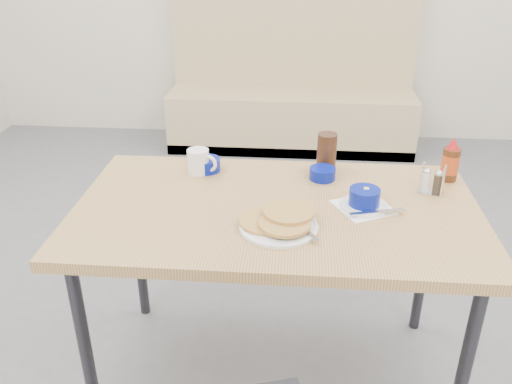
# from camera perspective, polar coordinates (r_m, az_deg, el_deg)

# --- Properties ---
(booth_bench) EXTENTS (1.90, 0.56, 1.22)m
(booth_bench) POSITION_cam_1_polar(r_m,az_deg,el_deg) (4.38, 3.76, 9.48)
(booth_bench) COLOR tan
(booth_bench) RESTS_ON ground
(dining_table) EXTENTS (1.40, 0.80, 0.76)m
(dining_table) POSITION_cam_1_polar(r_m,az_deg,el_deg) (1.91, 2.15, -3.17)
(dining_table) COLOR tan
(dining_table) RESTS_ON ground
(pancake_plate) EXTENTS (0.26, 0.25, 0.05)m
(pancake_plate) POSITION_cam_1_polar(r_m,az_deg,el_deg) (1.74, 2.45, -3.23)
(pancake_plate) COLOR white
(pancake_plate) RESTS_ON dining_table
(coffee_mug) EXTENTS (0.12, 0.08, 0.10)m
(coffee_mug) POSITION_cam_1_polar(r_m,az_deg,el_deg) (2.11, -6.00, 3.23)
(coffee_mug) COLOR white
(coffee_mug) RESTS_ON dining_table
(grits_setting) EXTENTS (0.25, 0.23, 0.07)m
(grits_setting) POSITION_cam_1_polar(r_m,az_deg,el_deg) (1.89, 11.33, -0.81)
(grits_setting) COLOR white
(grits_setting) RESTS_ON dining_table
(creamer_bowl) EXTENTS (0.11, 0.11, 0.05)m
(creamer_bowl) POSITION_cam_1_polar(r_m,az_deg,el_deg) (2.14, -5.25, 2.88)
(creamer_bowl) COLOR navy
(creamer_bowl) RESTS_ON dining_table
(butter_bowl) EXTENTS (0.10, 0.10, 0.04)m
(butter_bowl) POSITION_cam_1_polar(r_m,az_deg,el_deg) (2.08, 7.01, 1.94)
(butter_bowl) COLOR navy
(butter_bowl) RESTS_ON dining_table
(amber_tumbler) EXTENTS (0.10, 0.10, 0.14)m
(amber_tumbler) POSITION_cam_1_polar(r_m,az_deg,el_deg) (2.15, 7.45, 4.27)
(amber_tumbler) COLOR #331B10
(amber_tumbler) RESTS_ON dining_table
(condiment_caddy) EXTENTS (0.10, 0.08, 0.11)m
(condiment_caddy) POSITION_cam_1_polar(r_m,az_deg,el_deg) (2.05, 17.99, 0.89)
(condiment_caddy) COLOR silver
(condiment_caddy) RESTS_ON dining_table
(syrup_bottle) EXTENTS (0.07, 0.07, 0.17)m
(syrup_bottle) POSITION_cam_1_polar(r_m,az_deg,el_deg) (2.16, 19.79, 3.01)
(syrup_bottle) COLOR #47230F
(syrup_bottle) RESTS_ON dining_table
(sugar_wrapper) EXTENTS (0.04, 0.03, 0.00)m
(sugar_wrapper) POSITION_cam_1_polar(r_m,az_deg,el_deg) (1.75, -0.81, -3.67)
(sugar_wrapper) COLOR #E9564D
(sugar_wrapper) RESTS_ON dining_table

